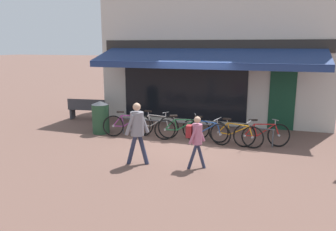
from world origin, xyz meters
TOP-DOWN VIEW (x-y plane):
  - ground_plane at (0.00, 0.00)m, footprint 160.00×160.00m
  - shop_front at (0.17, 4.30)m, footprint 8.99×4.74m
  - bike_rack_rail at (0.18, 0.47)m, footprint 5.05×0.04m
  - bicycle_purple at (-2.01, 0.26)m, footprint 1.64×0.80m
  - bicycle_silver at (-1.14, 0.47)m, footprint 1.74×0.52m
  - bicycle_green at (-0.15, 0.37)m, footprint 1.72×0.71m
  - bicycle_blue at (0.63, 0.32)m, footprint 1.66×0.62m
  - bicycle_orange at (1.55, 0.30)m, footprint 1.74×0.58m
  - bicycle_red at (2.32, 0.46)m, footprint 1.69×0.82m
  - pedestrian_adult at (-0.62, -2.10)m, footprint 0.59×0.47m
  - pedestrian_child at (0.86, -1.92)m, footprint 0.49×0.42m
  - litter_bin at (-3.07, 0.31)m, footprint 0.60×0.60m
  - park_bench at (-4.64, 1.99)m, footprint 1.64×0.64m

SIDE VIEW (x-z plane):
  - ground_plane at x=0.00m, z-range 0.00..0.00m
  - bicycle_orange at x=1.55m, z-range -0.04..0.79m
  - bicycle_blue at x=0.63m, z-range -0.04..0.79m
  - bicycle_green at x=-0.15m, z-range -0.05..0.80m
  - bicycle_red at x=2.32m, z-range -0.06..0.81m
  - bicycle_purple at x=-2.01m, z-range -0.05..0.81m
  - bicycle_silver at x=-1.14m, z-range -0.06..0.84m
  - park_bench at x=-4.64m, z-range 0.03..0.90m
  - bike_rack_rail at x=0.18m, z-range 0.21..0.78m
  - litter_bin at x=-3.07m, z-range 0.00..1.13m
  - pedestrian_child at x=0.86m, z-range 0.17..1.51m
  - pedestrian_adult at x=-0.62m, z-range 0.17..1.79m
  - shop_front at x=0.17m, z-range -0.01..6.07m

